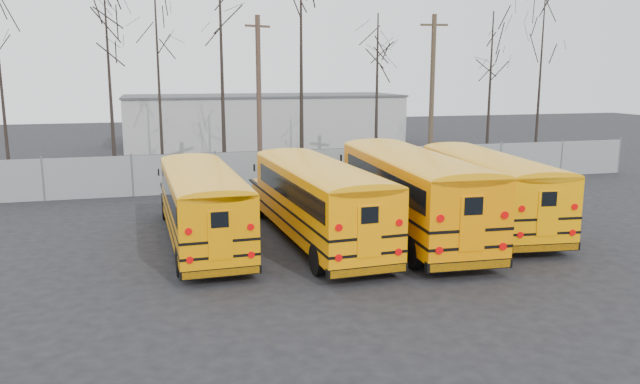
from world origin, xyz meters
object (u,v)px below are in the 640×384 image
object	(u,v)px
bus_a	(202,199)
bus_c	(410,186)
bus_b	(317,195)
utility_pole_left	(259,95)
utility_pole_right	(432,91)
bus_d	(487,183)

from	to	relation	value
bus_a	bus_c	size ratio (longest dim) A/B	0.87
bus_b	utility_pole_left	world-z (taller)	utility_pole_left
utility_pole_right	bus_b	bearing A→B (deg)	-117.56
bus_b	utility_pole_left	bearing A→B (deg)	84.96
bus_d	utility_pole_left	xyz separation A→B (m)	(-6.46, 14.07, 2.94)
utility_pole_left	bus_a	bearing A→B (deg)	-131.90
bus_a	bus_b	size ratio (longest dim) A/B	0.94
bus_c	utility_pole_right	xyz separation A→B (m)	(7.66, 14.65, 2.91)
utility_pole_left	utility_pole_right	distance (m)	10.62
bus_c	bus_d	xyz separation A→B (m)	(3.50, 0.68, -0.17)
bus_b	utility_pole_right	world-z (taller)	utility_pole_right
bus_b	bus_c	distance (m)	3.47
bus_a	utility_pole_left	distance (m)	14.98
bus_a	bus_c	world-z (taller)	bus_c
bus_c	utility_pole_right	world-z (taller)	utility_pole_right
bus_b	bus_d	xyz separation A→B (m)	(6.97, 0.67, -0.02)
bus_c	utility_pole_left	world-z (taller)	utility_pole_left
bus_a	bus_c	distance (m)	7.42
bus_a	bus_b	xyz separation A→B (m)	(3.91, -0.75, 0.09)
bus_c	utility_pole_left	distance (m)	15.30
bus_c	utility_pole_left	xyz separation A→B (m)	(-2.95, 14.75, 2.77)
bus_b	bus_a	bearing A→B (deg)	166.07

